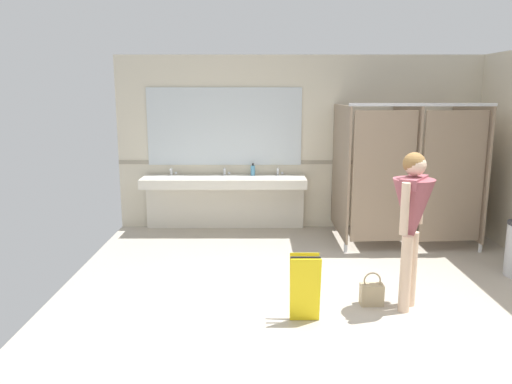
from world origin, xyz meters
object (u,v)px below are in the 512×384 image
at_px(handbag, 370,293).
at_px(person_standing, 410,212).
at_px(soap_dispenser, 251,170).
at_px(wet_floor_sign, 303,287).

bearing_deg(handbag, person_standing, -13.13).
bearing_deg(soap_dispenser, person_standing, -62.12).
relative_size(person_standing, soap_dispenser, 8.28).
height_order(handbag, wet_floor_sign, wet_floor_sign).
height_order(person_standing, wet_floor_sign, person_standing).
distance_m(person_standing, wet_floor_sign, 1.27).
distance_m(handbag, soap_dispenser, 3.23).
bearing_deg(person_standing, wet_floor_sign, -165.38).
xyz_separation_m(handbag, wet_floor_sign, (-0.72, -0.35, 0.21)).
distance_m(handbag, wet_floor_sign, 0.83).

